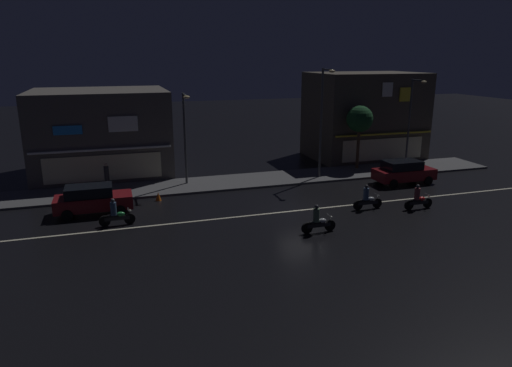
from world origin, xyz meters
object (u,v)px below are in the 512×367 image
(streetlamp_east, at_px, (411,115))
(streetlamp_west, at_px, (185,131))
(streetlamp_mid, at_px, (323,115))
(motorcycle_following, at_px, (318,221))
(motorcycle_trailing_far, at_px, (367,199))
(parked_car_near_kerb, at_px, (93,199))
(motorcycle_lead, at_px, (418,199))
(parked_car_trailing, at_px, (403,172))
(motorcycle_opposite_lane, at_px, (116,214))
(traffic_cone, at_px, (158,196))
(pedestrian_on_sidewalk, at_px, (107,177))

(streetlamp_east, bearing_deg, streetlamp_west, -179.57)
(streetlamp_mid, relative_size, motorcycle_following, 4.14)
(motorcycle_following, relative_size, motorcycle_trailing_far, 1.00)
(streetlamp_mid, distance_m, parked_car_near_kerb, 16.62)
(motorcycle_lead, height_order, motorcycle_trailing_far, same)
(streetlamp_mid, distance_m, motorcycle_trailing_far, 8.31)
(parked_car_trailing, relative_size, motorcycle_opposite_lane, 2.26)
(motorcycle_lead, distance_m, traffic_cone, 15.89)
(motorcycle_trailing_far, bearing_deg, traffic_cone, -24.07)
(pedestrian_on_sidewalk, bearing_deg, motorcycle_lead, 158.52)
(streetlamp_west, distance_m, motorcycle_trailing_far, 12.95)
(pedestrian_on_sidewalk, height_order, motorcycle_lead, pedestrian_on_sidewalk)
(streetlamp_west, relative_size, motorcycle_lead, 3.32)
(streetlamp_mid, distance_m, motorcycle_following, 11.63)
(parked_car_trailing, bearing_deg, parked_car_near_kerb, 0.81)
(streetlamp_mid, xyz_separation_m, pedestrian_on_sidewalk, (-15.04, 1.40, -3.74))
(streetlamp_east, bearing_deg, parked_car_trailing, -128.15)
(streetlamp_east, xyz_separation_m, motorcycle_opposite_lane, (-22.99, -6.82, -3.62))
(motorcycle_opposite_lane, bearing_deg, pedestrian_on_sidewalk, 85.74)
(motorcycle_following, bearing_deg, streetlamp_mid, -118.88)
(motorcycle_opposite_lane, bearing_deg, parked_car_near_kerb, 109.11)
(streetlamp_east, bearing_deg, motorcycle_following, -139.87)
(streetlamp_west, xyz_separation_m, pedestrian_on_sidewalk, (-5.33, 0.30, -2.93))
(motorcycle_lead, bearing_deg, pedestrian_on_sidewalk, -22.64)
(pedestrian_on_sidewalk, distance_m, parked_car_near_kerb, 4.64)
(motorcycle_opposite_lane, bearing_deg, motorcycle_lead, -15.89)
(motorcycle_opposite_lane, bearing_deg, streetlamp_east, 8.96)
(pedestrian_on_sidewalk, distance_m, motorcycle_following, 15.22)
(streetlamp_mid, distance_m, motorcycle_lead, 9.44)
(pedestrian_on_sidewalk, bearing_deg, streetlamp_east, -173.52)
(streetlamp_east, height_order, parked_car_trailing, streetlamp_east)
(parked_car_trailing, distance_m, motorcycle_trailing_far, 6.99)
(motorcycle_following, distance_m, traffic_cone, 10.85)
(pedestrian_on_sidewalk, relative_size, motorcycle_opposite_lane, 0.95)
(motorcycle_lead, bearing_deg, motorcycle_following, 18.81)
(pedestrian_on_sidewalk, xyz_separation_m, motorcycle_following, (10.31, -11.20, -0.35))
(parked_car_trailing, distance_m, motorcycle_opposite_lane, 19.95)
(motorcycle_following, distance_m, motorcycle_trailing_far, 5.09)
(streetlamp_east, bearing_deg, traffic_cone, -171.63)
(parked_car_near_kerb, height_order, motorcycle_trailing_far, parked_car_near_kerb)
(streetlamp_mid, bearing_deg, streetlamp_east, 8.37)
(streetlamp_east, xyz_separation_m, parked_car_trailing, (-3.22, -4.10, -3.39))
(motorcycle_opposite_lane, bearing_deg, motorcycle_trailing_far, -14.06)
(streetlamp_east, xyz_separation_m, motorcycle_following, (-13.08, -11.03, -3.62))
(traffic_cone, bearing_deg, motorcycle_trailing_far, -25.04)
(streetlamp_west, xyz_separation_m, streetlamp_mid, (9.71, -1.09, 0.82))
(pedestrian_on_sidewalk, bearing_deg, streetlamp_west, -176.37)
(motorcycle_trailing_far, bearing_deg, streetlamp_mid, -91.73)
(streetlamp_mid, bearing_deg, motorcycle_lead, -72.51)
(streetlamp_west, relative_size, streetlamp_mid, 0.80)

